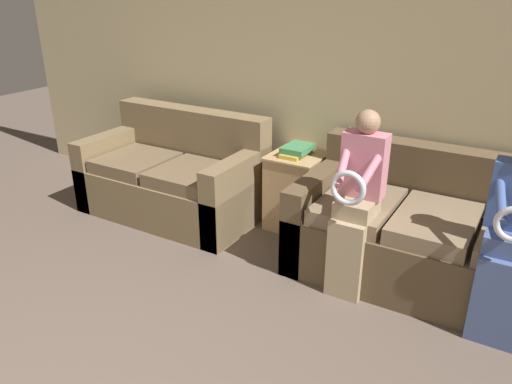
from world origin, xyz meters
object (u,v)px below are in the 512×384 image
Objects in this scene: couch_main at (436,238)px; book_stack at (297,150)px; child_left_seated at (357,198)px; couch_side at (175,178)px; side_shelf at (296,190)px.

couch_main reaches higher than book_stack.
couch_main is 0.70m from child_left_seated.
couch_main is at bearing 1.22° from couch_side.
couch_main is 1.27m from book_stack.
couch_side is 5.02× the size of book_stack.
couch_side is at bearing 168.88° from child_left_seated.
book_stack is at bearing 168.74° from couch_main.
side_shelf is at bearing 168.37° from couch_main.
couch_side is (-2.26, -0.05, 0.00)m from couch_main.
couch_side is at bearing -178.78° from couch_main.
side_shelf is (1.06, 0.29, 0.01)m from couch_side.
book_stack is (1.06, 0.29, 0.36)m from couch_side.
couch_side reaches higher than couch_main.
couch_side is 1.10m from side_shelf.
child_left_seated is (1.80, -0.35, 0.35)m from couch_side.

